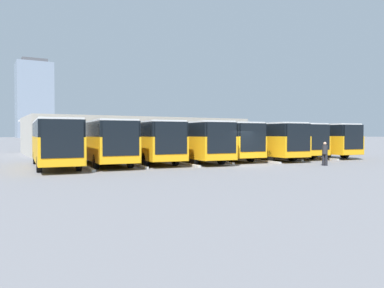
# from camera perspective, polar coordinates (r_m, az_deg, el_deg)

# --- Properties ---
(ground_plane) EXTENTS (600.00, 600.00, 0.00)m
(ground_plane) POSITION_cam_1_polar(r_m,az_deg,el_deg) (27.51, 7.95, -3.25)
(ground_plane) COLOR slate
(bus_0) EXTENTS (3.45, 11.24, 3.23)m
(bus_0) POSITION_cam_1_polar(r_m,az_deg,el_deg) (39.61, 17.53, 0.76)
(bus_0) COLOR orange
(bus_0) RESTS_ON ground_plane
(curb_divider_0) EXTENTS (0.81, 7.07, 0.15)m
(curb_divider_0) POSITION_cam_1_polar(r_m,az_deg,el_deg) (37.28, 17.49, -1.95)
(curb_divider_0) COLOR #B2B2AD
(curb_divider_0) RESTS_ON ground_plane
(bus_1) EXTENTS (3.45, 11.24, 3.23)m
(bus_1) POSITION_cam_1_polar(r_m,az_deg,el_deg) (37.66, 13.08, 0.75)
(bus_1) COLOR orange
(bus_1) RESTS_ON ground_plane
(curb_divider_1) EXTENTS (0.81, 7.07, 0.15)m
(curb_divider_1) POSITION_cam_1_polar(r_m,az_deg,el_deg) (35.34, 12.74, -2.10)
(curb_divider_1) COLOR #B2B2AD
(curb_divider_1) RESTS_ON ground_plane
(bus_2) EXTENTS (3.45, 11.24, 3.23)m
(bus_2) POSITION_cam_1_polar(r_m,az_deg,el_deg) (34.52, 10.02, 0.71)
(bus_2) COLOR orange
(bus_2) RESTS_ON ground_plane
(curb_divider_2) EXTENTS (0.81, 7.07, 0.15)m
(curb_divider_2) POSITION_cam_1_polar(r_m,az_deg,el_deg) (32.22, 9.43, -2.43)
(curb_divider_2) COLOR #B2B2AD
(curb_divider_2) RESTS_ON ground_plane
(bus_3) EXTENTS (3.45, 11.24, 3.23)m
(bus_3) POSITION_cam_1_polar(r_m,az_deg,el_deg) (33.40, 4.05, 0.70)
(bus_3) COLOR orange
(bus_3) RESTS_ON ground_plane
(curb_divider_3) EXTENTS (0.81, 7.07, 0.15)m
(curb_divider_3) POSITION_cam_1_polar(r_m,az_deg,el_deg) (31.16, 3.00, -2.55)
(curb_divider_3) COLOR #B2B2AD
(curb_divider_3) RESTS_ON ground_plane
(bus_4) EXTENTS (3.45, 11.24, 3.23)m
(bus_4) POSITION_cam_1_polar(r_m,az_deg,el_deg) (30.76, -0.43, 0.63)
(bus_4) COLOR orange
(bus_4) RESTS_ON ground_plane
(curb_divider_4) EXTENTS (0.81, 7.07, 0.15)m
(curb_divider_4) POSITION_cam_1_polar(r_m,az_deg,el_deg) (28.58, -1.93, -2.91)
(curb_divider_4) COLOR #B2B2AD
(curb_divider_4) RESTS_ON ground_plane
(bus_5) EXTENTS (3.45, 11.24, 3.23)m
(bus_5) POSITION_cam_1_polar(r_m,az_deg,el_deg) (29.94, -7.03, 0.60)
(bus_5) COLOR orange
(bus_5) RESTS_ON ground_plane
(curb_divider_5) EXTENTS (0.81, 7.07, 0.15)m
(curb_divider_5) POSITION_cam_1_polar(r_m,az_deg,el_deg) (27.86, -9.09, -3.04)
(curb_divider_5) COLOR #B2B2AD
(curb_divider_5) RESTS_ON ground_plane
(bus_6) EXTENTS (3.45, 11.24, 3.23)m
(bus_6) POSITION_cam_1_polar(r_m,az_deg,el_deg) (28.59, -13.39, 0.53)
(bus_6) COLOR orange
(bus_6) RESTS_ON ground_plane
(curb_divider_6) EXTENTS (0.81, 7.07, 0.15)m
(curb_divider_6) POSITION_cam_1_polar(r_m,az_deg,el_deg) (26.65, -16.04, -3.29)
(curb_divider_6) COLOR #B2B2AD
(curb_divider_6) RESTS_ON ground_plane
(bus_7) EXTENTS (3.45, 11.24, 3.23)m
(bus_7) POSITION_cam_1_polar(r_m,az_deg,el_deg) (27.38, -20.20, 0.44)
(bus_7) COLOR orange
(bus_7) RESTS_ON ground_plane
(pedestrian) EXTENTS (0.49, 0.49, 1.72)m
(pedestrian) POSITION_cam_1_polar(r_m,az_deg,el_deg) (28.63, 19.59, -1.29)
(pedestrian) COLOR black
(pedestrian) RESTS_ON ground_plane
(station_building) EXTENTS (25.23, 15.26, 4.22)m
(station_building) POSITION_cam_1_polar(r_m,az_deg,el_deg) (47.00, -8.57, 1.31)
(station_building) COLOR #A8A399
(station_building) RESTS_ON ground_plane
(office_tower) EXTENTS (21.69, 21.69, 50.47)m
(office_tower) POSITION_cam_1_polar(r_m,az_deg,el_deg) (264.61, -22.91, 6.23)
(office_tower) COLOR #7F8EA3
(office_tower) RESTS_ON ground_plane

